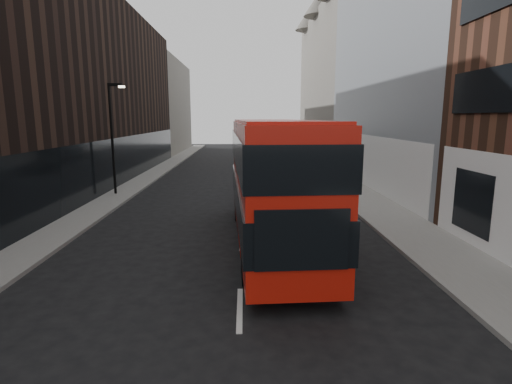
{
  "coord_description": "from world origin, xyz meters",
  "views": [
    {
      "loc": [
        0.15,
        -7.9,
        5.03
      ],
      "look_at": [
        0.54,
        5.66,
        2.5
      ],
      "focal_mm": 28.0,
      "sensor_mm": 36.0,
      "label": 1
    }
  ],
  "objects": [
    {
      "name": "grey_bus",
      "position": [
        3.09,
        39.29,
        1.76
      ],
      "size": [
        3.4,
        10.31,
        3.28
      ],
      "rotation": [
        0.0,
        0.0,
        -0.1
      ],
      "color": "black",
      "rests_on": "ground"
    },
    {
      "name": "building_modern_block",
      "position": [
        11.47,
        21.0,
        9.9
      ],
      "size": [
        5.03,
        22.0,
        20.0
      ],
      "color": "#A8ADB2",
      "rests_on": "ground"
    },
    {
      "name": "red_bus",
      "position": [
        1.25,
        7.49,
        2.74
      ],
      "size": [
        3.46,
        12.37,
        4.94
      ],
      "rotation": [
        0.0,
        0.0,
        0.05
      ],
      "color": "#B8160B",
      "rests_on": "ground"
    },
    {
      "name": "street_lamp",
      "position": [
        -8.22,
        18.0,
        4.18
      ],
      "size": [
        1.06,
        0.22,
        7.0
      ],
      "color": "black",
      "rests_on": "sidewalk_left"
    },
    {
      "name": "car_b",
      "position": [
        0.59,
        20.6,
        0.64
      ],
      "size": [
        1.51,
        3.92,
        1.28
      ],
      "primitive_type": "imported",
      "rotation": [
        0.0,
        0.0,
        -0.04
      ],
      "color": "#92949A",
      "rests_on": "ground"
    },
    {
      "name": "sidewalk_right",
      "position": [
        7.5,
        25.0,
        0.07
      ],
      "size": [
        3.0,
        80.0,
        0.15
      ],
      "primitive_type": "cube",
      "color": "slate",
      "rests_on": "ground"
    },
    {
      "name": "car_c",
      "position": [
        0.77,
        29.31,
        0.68
      ],
      "size": [
        2.09,
        4.79,
        1.37
      ],
      "primitive_type": "imported",
      "rotation": [
        0.0,
        0.0,
        -0.04
      ],
      "color": "black",
      "rests_on": "ground"
    },
    {
      "name": "building_victorian",
      "position": [
        11.38,
        44.0,
        9.66
      ],
      "size": [
        6.5,
        24.0,
        21.0
      ],
      "color": "slate",
      "rests_on": "ground"
    },
    {
      "name": "ground",
      "position": [
        0.0,
        0.0,
        0.0
      ],
      "size": [
        140.0,
        140.0,
        0.0
      ],
      "primitive_type": "plane",
      "color": "black",
      "rests_on": "ground"
    },
    {
      "name": "car_a",
      "position": [
        1.05,
        16.06,
        0.7
      ],
      "size": [
        2.13,
        4.28,
        1.4
      ],
      "primitive_type": "imported",
      "rotation": [
        0.0,
        0.0,
        0.12
      ],
      "color": "black",
      "rests_on": "ground"
    },
    {
      "name": "building_left_far",
      "position": [
        -11.5,
        52.0,
        6.5
      ],
      "size": [
        5.0,
        20.0,
        13.0
      ],
      "primitive_type": "cube",
      "color": "slate",
      "rests_on": "ground"
    },
    {
      "name": "building_left_mid",
      "position": [
        -11.5,
        30.0,
        7.0
      ],
      "size": [
        5.0,
        24.0,
        14.0
      ],
      "primitive_type": "cube",
      "color": "black",
      "rests_on": "ground"
    },
    {
      "name": "sidewalk_left",
      "position": [
        -8.0,
        25.0,
        0.07
      ],
      "size": [
        2.0,
        80.0,
        0.15
      ],
      "primitive_type": "cube",
      "color": "slate",
      "rests_on": "ground"
    }
  ]
}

